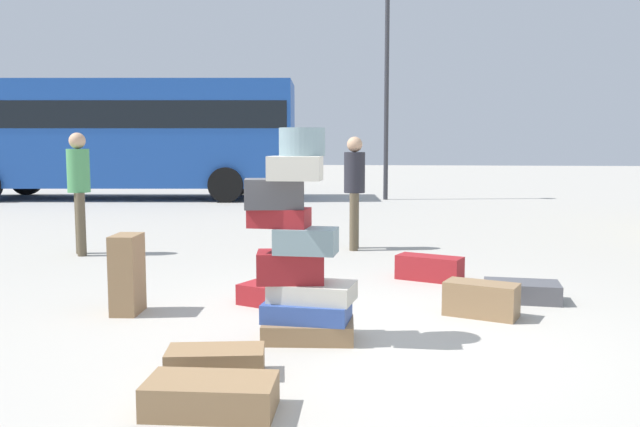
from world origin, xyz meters
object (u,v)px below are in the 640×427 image
at_px(suitcase_brown_foreground_near, 216,362).
at_px(suitcase_maroon_right_side, 429,268).
at_px(suitcase_brown_white_trunk, 211,396).
at_px(person_bearded_onlooker, 354,182).
at_px(suitcase_tower, 299,257).
at_px(person_tourist_with_camera, 79,182).
at_px(suitcase_brown_upright_blue, 127,274).
at_px(parked_bus, 118,131).
at_px(lamp_post, 387,47).
at_px(suitcase_charcoal_left_side, 522,291).
at_px(suitcase_maroon_behind_tower, 279,296).
at_px(suitcase_brown_foreground_far, 481,299).

distance_m(suitcase_brown_foreground_near, suitcase_maroon_right_side, 3.63).
height_order(suitcase_brown_white_trunk, person_bearded_onlooker, person_bearded_onlooker).
distance_m(suitcase_tower, person_tourist_with_camera, 5.06).
bearing_deg(suitcase_brown_upright_blue, suitcase_brown_foreground_near, -54.89).
bearing_deg(suitcase_brown_upright_blue, parked_bus, 109.35).
height_order(suitcase_brown_foreground_near, person_bearded_onlooker, person_bearded_onlooker).
bearing_deg(lamp_post, suitcase_charcoal_left_side, -83.42).
height_order(suitcase_brown_white_trunk, suitcase_maroon_behind_tower, suitcase_maroon_behind_tower).
height_order(suitcase_maroon_behind_tower, parked_bus, parked_bus).
xyz_separation_m(suitcase_brown_foreground_near, suitcase_maroon_right_side, (1.61, 3.25, 0.05)).
distance_m(suitcase_brown_foreground_far, person_tourist_with_camera, 5.80).
distance_m(parked_bus, lamp_post, 7.61).
bearing_deg(suitcase_brown_foreground_far, suitcase_charcoal_left_side, 75.31).
bearing_deg(person_tourist_with_camera, suitcase_tower, 13.19).
xyz_separation_m(suitcase_brown_foreground_near, person_tourist_with_camera, (-3.04, 4.51, 0.91)).
height_order(suitcase_maroon_right_side, person_tourist_with_camera, person_tourist_with_camera).
height_order(suitcase_maroon_behind_tower, suitcase_charcoal_left_side, suitcase_maroon_behind_tower).
height_order(suitcase_brown_foreground_near, suitcase_maroon_right_side, suitcase_maroon_right_side).
distance_m(suitcase_tower, suitcase_charcoal_left_side, 2.55).
bearing_deg(suitcase_maroon_right_side, suitcase_maroon_behind_tower, -113.64).
bearing_deg(person_tourist_with_camera, person_bearded_onlooker, 72.06).
relative_size(suitcase_maroon_behind_tower, suitcase_charcoal_left_side, 1.11).
distance_m(suitcase_brown_white_trunk, suitcase_brown_upright_blue, 2.51).
xyz_separation_m(suitcase_charcoal_left_side, suitcase_brown_foreground_near, (-2.44, -2.35, -0.00)).
height_order(suitcase_charcoal_left_side, suitcase_brown_foreground_near, suitcase_charcoal_left_side).
height_order(suitcase_tower, suitcase_brown_upright_blue, suitcase_tower).
xyz_separation_m(suitcase_tower, parked_bus, (-6.61, 12.66, 1.18)).
relative_size(suitcase_brown_foreground_far, suitcase_maroon_behind_tower, 0.80).
height_order(suitcase_brown_upright_blue, person_tourist_with_camera, person_tourist_with_camera).
xyz_separation_m(person_bearded_onlooker, parked_bus, (-6.83, 8.19, 0.87)).
height_order(suitcase_charcoal_left_side, suitcase_brown_upright_blue, suitcase_brown_upright_blue).
relative_size(suitcase_brown_upright_blue, suitcase_maroon_right_side, 0.99).
bearing_deg(suitcase_brown_foreground_far, suitcase_tower, -128.03).
height_order(suitcase_brown_foreground_far, suitcase_maroon_behind_tower, suitcase_brown_foreground_far).
distance_m(suitcase_charcoal_left_side, suitcase_maroon_right_side, 1.23).
relative_size(suitcase_charcoal_left_side, suitcase_brown_upright_blue, 0.99).
relative_size(suitcase_charcoal_left_side, lamp_post, 0.11).
bearing_deg(suitcase_tower, lamp_post, 87.05).
xyz_separation_m(suitcase_brown_foreground_far, suitcase_maroon_behind_tower, (-1.84, 0.18, -0.05)).
bearing_deg(suitcase_charcoal_left_side, person_bearded_onlooker, 127.08).
relative_size(suitcase_charcoal_left_side, parked_bus, 0.07).
xyz_separation_m(suitcase_maroon_right_side, lamp_post, (-0.49, 10.58, 3.90)).
xyz_separation_m(suitcase_brown_foreground_far, person_bearded_onlooker, (-1.30, 3.62, 0.82)).
distance_m(person_bearded_onlooker, person_tourist_with_camera, 3.80).
height_order(suitcase_maroon_behind_tower, suitcase_brown_foreground_near, suitcase_maroon_behind_tower).
height_order(suitcase_tower, person_tourist_with_camera, person_tourist_with_camera).
distance_m(person_tourist_with_camera, parked_bus, 9.58).
relative_size(suitcase_brown_foreground_near, lamp_post, 0.10).
bearing_deg(parked_bus, person_tourist_with_camera, -76.32).
xyz_separation_m(suitcase_tower, suitcase_maroon_right_side, (1.16, 2.39, -0.51)).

